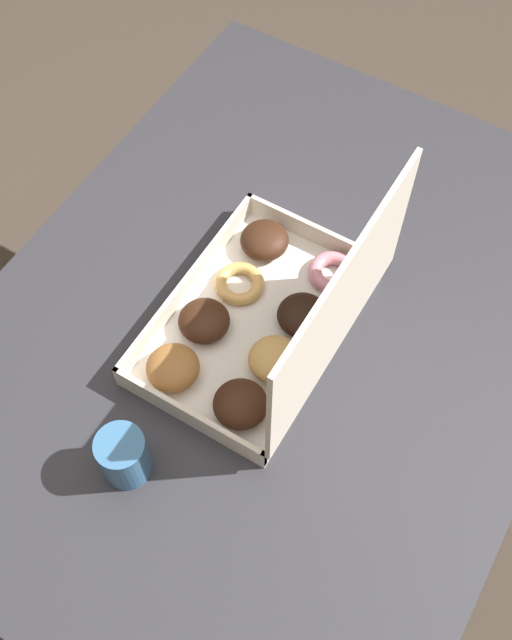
{
  "coord_description": "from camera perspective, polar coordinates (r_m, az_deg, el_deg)",
  "views": [
    {
      "loc": [
        0.54,
        0.29,
        1.81
      ],
      "look_at": [
        0.02,
        -0.02,
        0.76
      ],
      "focal_mm": 42.0,
      "sensor_mm": 36.0,
      "label": 1
    }
  ],
  "objects": [
    {
      "name": "donut_box",
      "position": [
        1.17,
        0.97,
        -0.08
      ],
      "size": [
        0.4,
        0.28,
        0.31
      ],
      "color": "silver",
      "rests_on": "dining_table"
    },
    {
      "name": "coffee_mug",
      "position": [
        1.1,
        -10.06,
        -10.14
      ],
      "size": [
        0.07,
        0.07,
        0.09
      ],
      "color": "teal",
      "rests_on": "dining_table"
    },
    {
      "name": "dining_table",
      "position": [
        1.31,
        1.32,
        -2.21
      ],
      "size": [
        1.21,
        0.91,
        0.74
      ],
      "color": "#2D2D33",
      "rests_on": "ground_plane"
    },
    {
      "name": "ground_plane",
      "position": [
        1.91,
        0.92,
        -11.35
      ],
      "size": [
        8.0,
        8.0,
        0.0
      ],
      "primitive_type": "plane",
      "color": "#42382D"
    }
  ]
}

